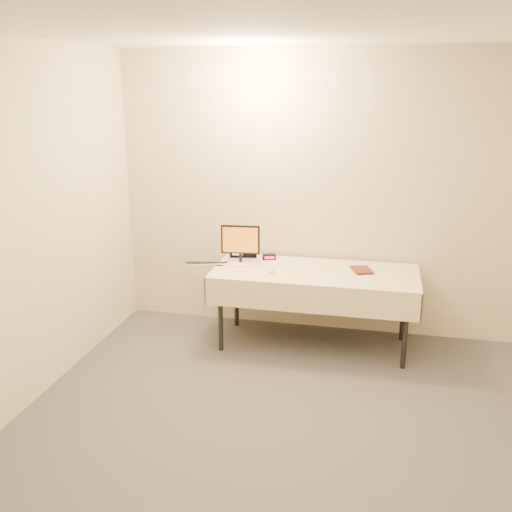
% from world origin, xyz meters
% --- Properties ---
extents(ground, '(5.00, 5.00, 0.00)m').
position_xyz_m(ground, '(0.00, 0.00, 0.00)').
color(ground, '#424246').
rests_on(ground, ground).
extents(back_wall, '(4.00, 0.10, 2.70)m').
position_xyz_m(back_wall, '(0.00, 2.50, 1.35)').
color(back_wall, beige).
rests_on(back_wall, ground).
extents(table, '(1.86, 0.81, 0.74)m').
position_xyz_m(table, '(0.00, 2.05, 0.68)').
color(table, black).
rests_on(table, ground).
extents(laptop, '(0.34, 0.32, 0.20)m').
position_xyz_m(laptop, '(-0.70, 2.15, 0.79)').
color(laptop, white).
rests_on(laptop, table).
extents(monitor, '(0.37, 0.14, 0.38)m').
position_xyz_m(monitor, '(-0.71, 2.10, 0.96)').
color(monitor, black).
rests_on(monitor, table).
extents(book, '(0.16, 0.07, 0.22)m').
position_xyz_m(book, '(0.34, 2.10, 0.85)').
color(book, maroon).
rests_on(book, table).
extents(alarm_clock, '(0.14, 0.09, 0.05)m').
position_xyz_m(alarm_clock, '(-0.48, 2.30, 0.76)').
color(alarm_clock, black).
rests_on(alarm_clock, table).
extents(clicker, '(0.06, 0.10, 0.02)m').
position_xyz_m(clicker, '(-0.38, 1.92, 0.75)').
color(clicker, silver).
rests_on(clicker, table).
extents(paper_form, '(0.21, 0.34, 0.00)m').
position_xyz_m(paper_form, '(0.23, 2.06, 0.74)').
color(paper_form, '#AAD5A9').
rests_on(paper_form, table).
extents(usb_dongle, '(0.06, 0.02, 0.01)m').
position_xyz_m(usb_dongle, '(-0.89, 1.99, 0.74)').
color(usb_dongle, black).
rests_on(usb_dongle, table).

